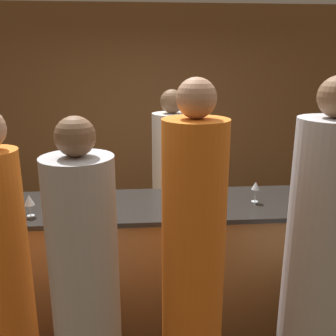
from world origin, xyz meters
TOP-DOWN VIEW (x-y plane):
  - ground_plane at (0.00, 0.00)m, footprint 14.00×14.00m
  - back_wall at (0.00, 2.45)m, footprint 8.00×0.06m
  - bar_counter at (0.00, 0.00)m, footprint 2.72×0.70m
  - bartender at (0.17, 0.90)m, footprint 0.39×0.39m
  - guest_0 at (0.89, -0.78)m, footprint 0.40×0.40m
  - guest_1 at (0.14, -0.79)m, footprint 0.35×0.35m
  - guest_2 at (-0.93, -0.72)m, footprint 0.31×0.31m
  - guest_3 at (-0.47, -0.79)m, footprint 0.38×0.38m
  - wine_bottle_0 at (-0.59, 0.08)m, footprint 0.07×0.07m
  - wine_glass_0 at (-0.91, -0.17)m, footprint 0.07×0.07m
  - wine_glass_1 at (-0.73, -0.11)m, footprint 0.07×0.07m
  - wine_glass_2 at (-0.38, -0.28)m, footprint 0.07×0.07m
  - wine_glass_3 at (0.72, -0.02)m, footprint 0.06×0.06m

SIDE VIEW (x-z plane):
  - ground_plane at x=0.00m, z-range 0.00..0.00m
  - bar_counter at x=0.00m, z-range 0.00..1.04m
  - guest_3 at x=-0.47m, z-range -0.07..1.75m
  - bartender at x=0.17m, z-range -0.07..1.76m
  - guest_2 at x=-0.93m, z-range -0.05..1.81m
  - guest_0 at x=0.89m, z-range -0.07..1.94m
  - guest_1 at x=0.14m, z-range -0.07..1.94m
  - wine_glass_1 at x=-0.73m, z-range 1.08..1.23m
  - wine_glass_0 at x=-0.91m, z-range 1.08..1.23m
  - wine_glass_3 at x=0.72m, z-range 1.08..1.25m
  - wine_bottle_0 at x=-0.59m, z-range 1.01..1.32m
  - wine_glass_2 at x=-0.38m, z-range 1.09..1.26m
  - back_wall at x=0.00m, z-range 0.00..2.80m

